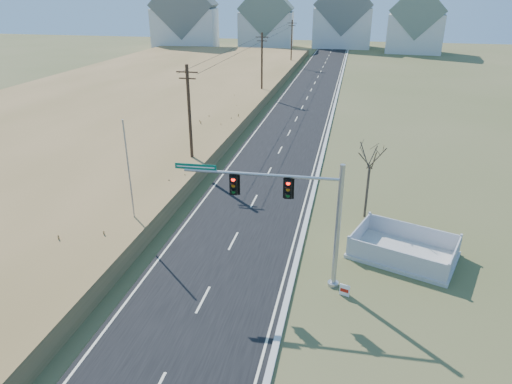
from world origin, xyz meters
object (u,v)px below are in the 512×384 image
Objects in this scene: open_sign at (345,290)px; bare_tree at (371,155)px; flagpole at (131,192)px; fence_enclosure at (403,252)px; traffic_signal_mast at (301,211)px.

bare_tree reaches higher than open_sign.
flagpole is (-13.23, 3.67, 2.67)m from open_sign.
open_sign is at bearing -96.35° from bare_tree.
fence_enclosure is 5.59m from open_sign.
flagpole is 15.44m from bare_tree.
flagpole is (-16.44, -0.90, 2.75)m from fence_enclosure.
fence_enclosure is at bearing 71.26° from open_sign.
traffic_signal_mast is 11.23m from flagpole.
fence_enclosure is 10.29× the size of open_sign.
traffic_signal_mast is 13.06× the size of open_sign.
fence_enclosure is 16.70m from flagpole.
open_sign is at bearing -18.96° from traffic_signal_mast.
traffic_signal_mast is 9.32m from bare_tree.
traffic_signal_mast is at bearing -15.22° from flagpole.
open_sign is at bearing -15.52° from flagpole.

